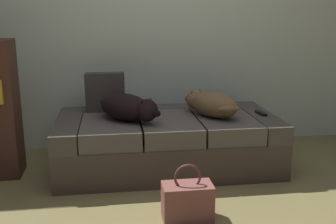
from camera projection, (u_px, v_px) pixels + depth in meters
back_wall at (157, 1)px, 3.83m from camera, size 6.40×0.10×2.80m
couch at (167, 142)px, 3.45m from camera, size 1.83×0.94×0.45m
dog_dark at (129, 108)px, 3.24m from camera, size 0.54×0.53×0.22m
dog_tan at (211, 104)px, 3.39m from camera, size 0.47×0.57×0.21m
tv_remote at (261, 113)px, 3.46m from camera, size 0.06×0.15×0.02m
throw_pillow at (105, 92)px, 3.54m from camera, size 0.34×0.12×0.34m
handbag at (188, 201)px, 2.58m from camera, size 0.32×0.18×0.38m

